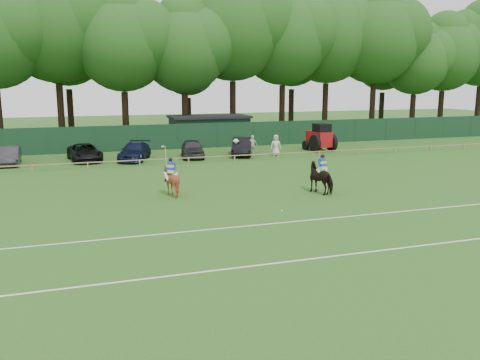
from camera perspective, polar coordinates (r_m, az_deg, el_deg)
name	(u,v)px	position (r m, az deg, el deg)	size (l,w,h in m)	color
ground	(250,220)	(24.95, 1.09, -4.49)	(160.00, 160.00, 0.00)	#1E4C14
horse_dark	(322,178)	(31.09, 9.18, 0.25)	(1.00, 2.19, 1.85)	black
horse_chestnut	(171,181)	(30.28, -7.75, -0.13)	(1.39, 1.56, 1.72)	maroon
sedan_grey	(9,156)	(45.16, -24.49, 2.51)	(1.57, 4.49, 1.48)	#303032
suv_black	(85,152)	(45.02, -17.04, 2.98)	(2.39, 5.19, 1.44)	black
sedan_navy	(135,151)	(44.42, -11.74, 3.16)	(2.10, 5.16, 1.50)	black
hatch_grey	(192,148)	(45.21, -5.36, 3.54)	(1.88, 4.67, 1.59)	#303133
estate_black	(242,146)	(46.39, 0.24, 3.80)	(1.71, 4.90, 1.61)	black
spectator_left	(236,148)	(45.43, -0.45, 3.64)	(1.04, 0.60, 1.61)	silver
spectator_mid	(252,145)	(45.97, 1.37, 3.90)	(1.10, 0.46, 1.88)	white
spectator_right	(276,145)	(46.10, 4.05, 3.90)	(0.93, 0.60, 1.90)	silver
rider_dark	(322,165)	(30.94, 9.24, 1.70)	(0.92, 0.54, 1.41)	silver
rider_chestnut	(171,168)	(30.13, -7.80, 1.30)	(0.88, 0.80, 2.05)	silver
polo_ball	(282,211)	(26.51, 4.70, -3.48)	(0.09, 0.09, 0.09)	silver
pitch_lines	(277,241)	(21.82, 4.17, -6.81)	(60.00, 5.10, 0.01)	silver
pitch_rail	(176,158)	(41.90, -7.15, 2.43)	(62.10, 0.10, 0.50)	#997F5B
perimeter_fence	(158,137)	(50.59, -9.19, 4.77)	(92.08, 0.08, 2.50)	#14351E
utility_shed	(209,130)	(54.73, -3.47, 5.66)	(8.40, 4.40, 3.04)	#14331E
tree_row	(164,140)	(58.90, -8.49, 4.44)	(96.00, 12.00, 21.00)	#26561C
tractor	(320,138)	(49.83, 8.97, 4.69)	(2.38, 3.33, 2.65)	#A30F14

